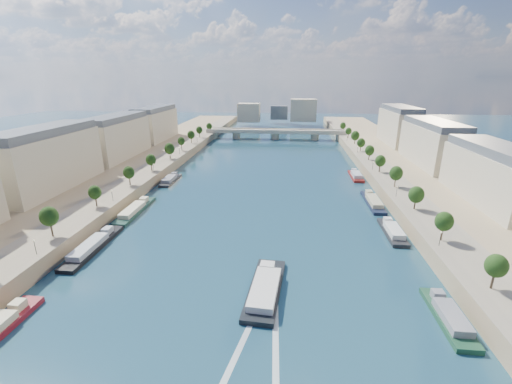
# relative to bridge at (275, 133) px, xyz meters

# --- Properties ---
(ground) EXTENTS (700.00, 700.00, 0.00)m
(ground) POSITION_rel_bridge_xyz_m (0.00, -136.49, -5.08)
(ground) COLOR #0C2739
(ground) RESTS_ON ground
(quay_left) EXTENTS (44.00, 520.00, 5.00)m
(quay_left) POSITION_rel_bridge_xyz_m (-72.00, -136.49, -2.58)
(quay_left) COLOR #9E8460
(quay_left) RESTS_ON ground
(quay_right) EXTENTS (44.00, 520.00, 5.00)m
(quay_right) POSITION_rel_bridge_xyz_m (72.00, -136.49, -2.58)
(quay_right) COLOR #9E8460
(quay_right) RESTS_ON ground
(pave_left) EXTENTS (14.00, 520.00, 0.10)m
(pave_left) POSITION_rel_bridge_xyz_m (-57.00, -136.49, -0.03)
(pave_left) COLOR gray
(pave_left) RESTS_ON quay_left
(pave_right) EXTENTS (14.00, 520.00, 0.10)m
(pave_right) POSITION_rel_bridge_xyz_m (57.00, -136.49, -0.03)
(pave_right) COLOR gray
(pave_right) RESTS_ON quay_right
(trees_left) EXTENTS (4.80, 268.80, 8.26)m
(trees_left) POSITION_rel_bridge_xyz_m (-55.00, -134.49, 5.39)
(trees_left) COLOR #382B1E
(trees_left) RESTS_ON ground
(trees_right) EXTENTS (4.80, 268.80, 8.26)m
(trees_right) POSITION_rel_bridge_xyz_m (55.00, -126.49, 5.39)
(trees_right) COLOR #382B1E
(trees_right) RESTS_ON ground
(lamps_left) EXTENTS (0.36, 200.36, 4.28)m
(lamps_left) POSITION_rel_bridge_xyz_m (-52.50, -146.49, 2.70)
(lamps_left) COLOR black
(lamps_left) RESTS_ON ground
(lamps_right) EXTENTS (0.36, 200.36, 4.28)m
(lamps_right) POSITION_rel_bridge_xyz_m (52.50, -131.49, 2.70)
(lamps_right) COLOR black
(lamps_right) RESTS_ON ground
(buildings_left) EXTENTS (16.00, 226.00, 23.20)m
(buildings_left) POSITION_rel_bridge_xyz_m (-85.00, -124.49, 11.37)
(buildings_left) COLOR #BBAD90
(buildings_left) RESTS_ON ground
(buildings_right) EXTENTS (16.00, 226.00, 23.20)m
(buildings_right) POSITION_rel_bridge_xyz_m (85.00, -124.49, 11.37)
(buildings_right) COLOR #BBAD90
(buildings_right) RESTS_ON ground
(skyline) EXTENTS (79.00, 42.00, 22.00)m
(skyline) POSITION_rel_bridge_xyz_m (3.19, 83.03, 9.57)
(skyline) COLOR #BBAD90
(skyline) RESTS_ON ground
(bridge) EXTENTS (112.00, 12.00, 8.15)m
(bridge) POSITION_rel_bridge_xyz_m (0.00, 0.00, 0.00)
(bridge) COLOR #C1B79E
(bridge) RESTS_ON ground
(tour_barge) EXTENTS (9.12, 25.68, 3.60)m
(tour_barge) POSITION_rel_bridge_xyz_m (6.65, -209.62, -4.18)
(tour_barge) COLOR black
(tour_barge) RESTS_ON ground
(wake) EXTENTS (10.75, 26.03, 0.04)m
(wake) POSITION_rel_bridge_xyz_m (6.65, -226.28, -5.06)
(wake) COLOR silver
(wake) RESTS_ON ground
(moored_barges_left) EXTENTS (5.00, 126.25, 3.60)m
(moored_barges_left) POSITION_rel_bridge_xyz_m (-45.50, -179.50, -4.24)
(moored_barges_left) COLOR maroon
(moored_barges_left) RESTS_ON ground
(moored_barges_right) EXTENTS (5.00, 163.36, 3.60)m
(moored_barges_right) POSITION_rel_bridge_xyz_m (45.50, -181.00, -4.24)
(moored_barges_right) COLOR black
(moored_barges_right) RESTS_ON ground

